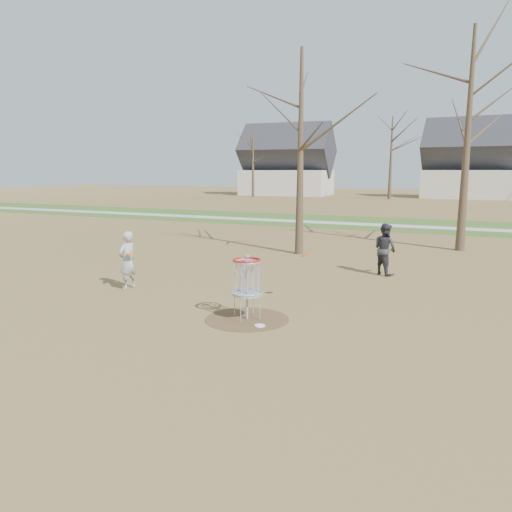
{
  "coord_description": "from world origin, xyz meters",
  "views": [
    {
      "loc": [
        4.56,
        -9.18,
        3.12
      ],
      "look_at": [
        -0.5,
        1.5,
        1.1
      ],
      "focal_mm": 35.0,
      "sensor_mm": 36.0,
      "label": 1
    }
  ],
  "objects_px": {
    "disc_grounded": "(260,326)",
    "disc_golf_basket": "(247,277)",
    "player_throwing": "(385,249)",
    "player_standing": "(127,260)"
  },
  "relations": [
    {
      "from": "disc_grounded",
      "to": "disc_golf_basket",
      "type": "xyz_separation_m",
      "value": [
        -0.46,
        0.35,
        0.89
      ]
    },
    {
      "from": "player_throwing",
      "to": "disc_golf_basket",
      "type": "distance_m",
      "value": 6.21
    },
    {
      "from": "player_throwing",
      "to": "player_standing",
      "type": "bearing_deg",
      "value": 75.58
    },
    {
      "from": "player_standing",
      "to": "disc_golf_basket",
      "type": "distance_m",
      "value": 4.26
    },
    {
      "from": "player_standing",
      "to": "player_throwing",
      "type": "bearing_deg",
      "value": 133.89
    },
    {
      "from": "disc_grounded",
      "to": "disc_golf_basket",
      "type": "bearing_deg",
      "value": 143.07
    },
    {
      "from": "player_standing",
      "to": "disc_golf_basket",
      "type": "height_order",
      "value": "player_standing"
    },
    {
      "from": "player_throwing",
      "to": "disc_golf_basket",
      "type": "relative_size",
      "value": 1.16
    },
    {
      "from": "disc_grounded",
      "to": "disc_golf_basket",
      "type": "distance_m",
      "value": 1.06
    },
    {
      "from": "player_standing",
      "to": "player_throwing",
      "type": "distance_m",
      "value": 7.57
    }
  ]
}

